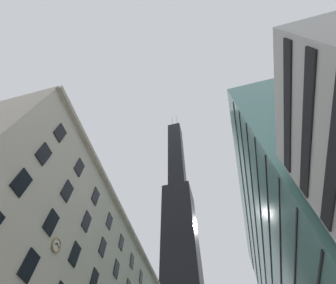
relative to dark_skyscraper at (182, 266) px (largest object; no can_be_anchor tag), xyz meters
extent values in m
cube|color=#B2A893|center=(4.96, -63.39, -36.59)|extent=(0.70, 68.12, 0.60)
cube|color=black|center=(4.76, -88.45, -53.24)|extent=(0.14, 1.40, 2.20)
cube|color=black|center=(4.76, -93.45, -49.04)|extent=(0.14, 1.40, 2.20)
cube|color=black|center=(4.76, -88.45, -49.04)|extent=(0.14, 1.40, 2.20)
cube|color=black|center=(4.76, -83.45, -49.04)|extent=(0.14, 1.40, 2.20)
cube|color=black|center=(4.76, -78.45, -49.04)|extent=(0.14, 1.40, 2.20)
cube|color=black|center=(4.76, -93.45, -44.84)|extent=(0.14, 1.40, 2.20)
cube|color=black|center=(4.76, -88.45, -44.84)|extent=(0.14, 1.40, 2.20)
cube|color=black|center=(4.76, -83.45, -44.84)|extent=(0.14, 1.40, 2.20)
cube|color=black|center=(4.76, -78.45, -44.84)|extent=(0.14, 1.40, 2.20)
cube|color=black|center=(4.76, -73.45, -44.84)|extent=(0.14, 1.40, 2.20)
cube|color=black|center=(4.76, -93.45, -40.64)|extent=(0.14, 1.40, 2.20)
cube|color=black|center=(4.76, -88.45, -40.64)|extent=(0.14, 1.40, 2.20)
cube|color=black|center=(4.76, -83.45, -40.64)|extent=(0.14, 1.40, 2.20)
cube|color=black|center=(4.76, -78.45, -40.64)|extent=(0.14, 1.40, 2.20)
cube|color=black|center=(4.76, -73.45, -40.64)|extent=(0.14, 1.40, 2.20)
cube|color=black|center=(4.76, -68.45, -40.64)|extent=(0.14, 1.40, 2.20)
cube|color=black|center=(4.76, -63.45, -40.64)|extent=(0.14, 1.40, 2.20)
torus|color=olive|center=(4.83, -86.59, -50.20)|extent=(0.12, 1.31, 1.31)
cylinder|color=silver|center=(4.79, -86.59, -50.20)|extent=(0.05, 1.13, 1.13)
cube|color=black|center=(4.86, -86.70, -50.10)|extent=(0.03, 0.30, 0.28)
cube|color=black|center=(4.86, -86.37, -50.12)|extent=(0.03, 0.49, 0.23)
cube|color=black|center=(0.00, 0.00, 13.57)|extent=(16.45, 16.45, 66.70)
cube|color=black|center=(0.00, 0.00, 88.62)|extent=(10.58, 10.58, 83.38)
cylinder|color=silver|center=(-2.12, 0.00, 142.90)|extent=(1.20, 1.20, 25.19)
cylinder|color=silver|center=(2.12, 0.00, 142.90)|extent=(1.20, 1.20, 25.19)
cube|color=black|center=(26.66, -93.63, -53.64)|extent=(0.16, 10.82, 1.10)
cube|color=black|center=(26.66, -93.63, -50.64)|extent=(0.16, 10.82, 1.10)
cube|color=black|center=(26.66, -93.63, -47.64)|extent=(0.16, 10.82, 1.10)
cube|color=black|center=(26.67, -60.10, -41.64)|extent=(0.12, 50.61, 0.24)
cube|color=black|center=(26.67, -60.10, -37.64)|extent=(0.12, 50.61, 0.24)
cube|color=black|center=(26.67, -60.10, -33.64)|extent=(0.12, 50.61, 0.24)
cube|color=black|center=(26.67, -60.10, -29.64)|extent=(0.12, 50.61, 0.24)
cube|color=black|center=(26.67, -60.10, -25.64)|extent=(0.12, 50.61, 0.24)
camera|label=1|loc=(19.79, -103.34, -64.39)|focal=25.92mm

